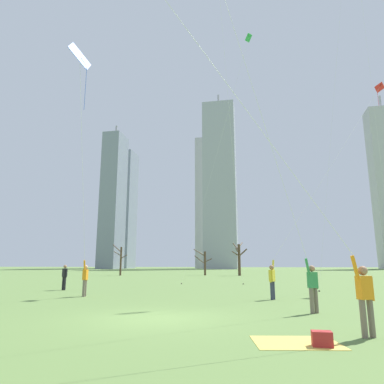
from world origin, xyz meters
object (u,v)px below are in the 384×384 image
kite_flyer_midfield_left_blue (84,221)px  bare_tree_left_of_center (204,261)px  bystander_far_off_by_trees (64,276)px  bare_tree_leftmost (120,259)px  picnic_spot (311,340)px  distant_kite_drifting_right_yellow (220,0)px  bare_tree_right_of_center (239,257)px  kite_flyer_midfield_right_red (290,247)px  distant_kite_high_overhead_green (239,72)px  kite_flyer_far_back_purple (238,117)px  kite_flyer_midfield_center_white (277,171)px

kite_flyer_midfield_left_blue → bare_tree_left_of_center: (0.17, 37.66, -1.77)m
bystander_far_off_by_trees → bare_tree_leftmost: 30.64m
bystander_far_off_by_trees → picnic_spot: bystander_far_off_by_trees is taller
bystander_far_off_by_trees → distant_kite_drifting_right_yellow: (10.39, 2.25, 21.17)m
picnic_spot → bare_tree_right_of_center: bearing=95.4°
kite_flyer_midfield_left_blue → bare_tree_right_of_center: 37.28m
picnic_spot → bare_tree_left_of_center: 47.10m
kite_flyer_midfield_right_red → bare_tree_right_of_center: 34.85m
picnic_spot → distant_kite_high_overhead_green: bearing=96.6°
distant_kite_high_overhead_green → bare_tree_right_of_center: distant_kite_high_overhead_green is taller
bare_tree_left_of_center → kite_flyer_midfield_left_blue: bearing=-90.3°
kite_flyer_midfield_left_blue → distant_kite_drifting_right_yellow: size_ratio=0.51×
distant_kite_drifting_right_yellow → picnic_spot: (3.38, -15.61, -21.98)m
kite_flyer_midfield_left_blue → kite_flyer_far_back_purple: 12.12m
kite_flyer_midfield_center_white → distant_kite_high_overhead_green: kite_flyer_midfield_center_white is taller
bystander_far_off_by_trees → distant_kite_high_overhead_green: bearing=27.8°
distant_kite_drifting_right_yellow → distant_kite_high_overhead_green: size_ratio=1.15×
kite_flyer_midfield_center_white → bare_tree_left_of_center: bearing=102.7°
kite_flyer_midfield_right_red → distant_kite_drifting_right_yellow: (-3.91, 4.91, 19.52)m
kite_flyer_midfield_center_white → kite_flyer_midfield_left_blue: 10.60m
kite_flyer_midfield_center_white → bare_tree_leftmost: kite_flyer_midfield_center_white is taller
kite_flyer_midfield_right_red → distant_kite_high_overhead_green: distant_kite_high_overhead_green is taller
distant_kite_drifting_right_yellow → picnic_spot: size_ratio=12.09×
kite_flyer_midfield_left_blue → distant_kite_drifting_right_yellow: bearing=47.9°
picnic_spot → bare_tree_right_of_center: 45.49m
distant_kite_high_overhead_green → bare_tree_left_of_center: 31.84m
kite_flyer_midfield_right_red → bare_tree_leftmost: kite_flyer_midfield_right_red is taller
bystander_far_off_by_trees → bare_tree_right_of_center: 33.27m
distant_kite_high_overhead_green → bare_tree_leftmost: 34.39m
distant_kite_high_overhead_green → picnic_spot: size_ratio=10.53×
kite_flyer_midfield_right_red → bystander_far_off_by_trees: 14.64m
kite_flyer_midfield_right_red → bare_tree_left_of_center: (-10.28, 35.34, -0.46)m
kite_flyer_midfield_center_white → bare_tree_right_of_center: bearing=95.6°
bystander_far_off_by_trees → distant_kite_high_overhead_green: size_ratio=0.08×
kite_flyer_midfield_center_white → bystander_far_off_by_trees: bearing=145.4°
bystander_far_off_by_trees → bare_tree_left_of_center: 32.94m
bare_tree_leftmost → kite_flyer_midfield_right_red: bearing=-54.7°
kite_flyer_midfield_right_red → kite_flyer_far_back_purple: kite_flyer_far_back_purple is taller
picnic_spot → bare_tree_left_of_center: bearing=102.0°
bare_tree_right_of_center → kite_flyer_midfield_center_white: bearing=-84.4°
distant_kite_drifting_right_yellow → picnic_spot: bearing=-77.8°
distant_kite_drifting_right_yellow → bare_tree_left_of_center: bearing=101.8°
kite_flyer_midfield_right_red → bare_tree_left_of_center: kite_flyer_midfield_right_red is taller
bare_tree_left_of_center → distant_kite_high_overhead_green: bearing=-74.2°
kite_flyer_midfield_left_blue → kite_flyer_midfield_right_red: bearing=12.5°
kite_flyer_midfield_left_blue → bystander_far_off_by_trees: 6.96m
kite_flyer_midfield_center_white → bystander_far_off_by_trees: (-13.47, 9.31, -3.98)m
kite_flyer_midfield_right_red → distant_kite_high_overhead_green: (-2.77, 8.75, 15.37)m
kite_flyer_midfield_center_white → bare_tree_right_of_center: 41.41m
distant_kite_high_overhead_green → kite_flyer_midfield_center_white: bearing=-82.8°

